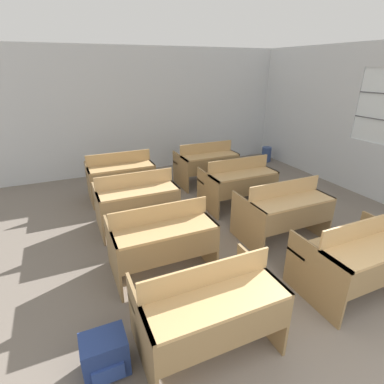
# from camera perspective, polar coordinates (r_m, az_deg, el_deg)

# --- Properties ---
(wall_back) EXTENTS (6.64, 0.06, 2.70)m
(wall_back) POSITION_cam_1_polar(r_m,az_deg,el_deg) (7.11, -8.64, 14.97)
(wall_back) COLOR silver
(wall_back) RESTS_ON ground_plane
(bench_front_left) EXTENTS (1.15, 0.80, 0.87)m
(bench_front_left) POSITION_cam_1_polar(r_m,az_deg,el_deg) (2.66, 3.04, -20.89)
(bench_front_left) COLOR olive
(bench_front_left) RESTS_ON ground_plane
(bench_front_right) EXTENTS (1.15, 0.80, 0.87)m
(bench_front_right) POSITION_cam_1_polar(r_m,az_deg,el_deg) (3.68, 29.15, -10.44)
(bench_front_right) COLOR #93744A
(bench_front_right) RESTS_ON ground_plane
(bench_second_left) EXTENTS (1.15, 0.80, 0.87)m
(bench_second_left) POSITION_cam_1_polar(r_m,az_deg,el_deg) (3.54, -5.84, -8.63)
(bench_second_left) COLOR olive
(bench_second_left) RESTS_ON ground_plane
(bench_second_right) EXTENTS (1.15, 0.80, 0.87)m
(bench_second_right) POSITION_cam_1_polar(r_m,az_deg,el_deg) (4.36, 16.98, -3.16)
(bench_second_right) COLOR #997A50
(bench_second_right) RESTS_ON ground_plane
(bench_third_left) EXTENTS (1.15, 0.80, 0.87)m
(bench_third_left) POSITION_cam_1_polar(r_m,az_deg,el_deg) (4.56, -10.53, -1.35)
(bench_third_left) COLOR #9A7B51
(bench_third_left) RESTS_ON ground_plane
(bench_third_right) EXTENTS (1.15, 0.80, 0.87)m
(bench_third_right) POSITION_cam_1_polar(r_m,az_deg,el_deg) (5.22, 8.75, 1.97)
(bench_third_right) COLOR #93744A
(bench_third_right) RESTS_ON ground_plane
(bench_back_left) EXTENTS (1.15, 0.80, 0.87)m
(bench_back_left) POSITION_cam_1_polar(r_m,az_deg,el_deg) (5.66, -13.46, 3.27)
(bench_back_left) COLOR olive
(bench_back_left) RESTS_ON ground_plane
(bench_back_right) EXTENTS (1.15, 0.80, 0.87)m
(bench_back_right) POSITION_cam_1_polar(r_m,az_deg,el_deg) (6.21, 2.76, 5.62)
(bench_back_right) COLOR olive
(bench_back_right) RESTS_ON ground_plane
(wastepaper_bin) EXTENTS (0.24, 0.24, 0.37)m
(wastepaper_bin) POSITION_cam_1_polar(r_m,az_deg,el_deg) (8.05, 13.99, 7.00)
(wastepaper_bin) COLOR #33477A
(wastepaper_bin) RESTS_ON ground_plane
(schoolbag) EXTENTS (0.36, 0.29, 0.34)m
(schoolbag) POSITION_cam_1_polar(r_m,az_deg,el_deg) (2.81, -16.24, -27.60)
(schoolbag) COLOR navy
(schoolbag) RESTS_ON ground_plane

